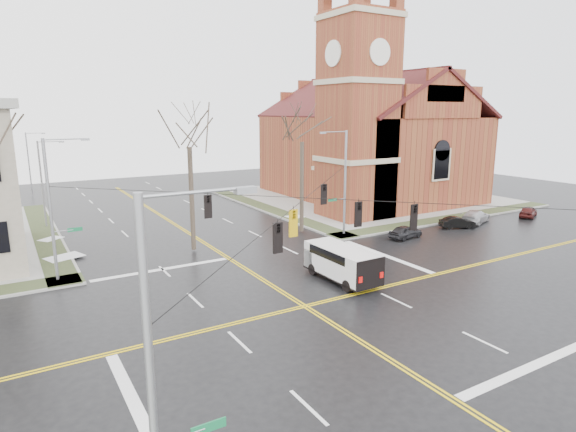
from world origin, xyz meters
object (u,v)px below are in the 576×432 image
streetlight_north_a (43,181)px  parked_car_a (405,232)px  streetlight_north_b (30,161)px  signal_pole_ne (343,180)px  church (366,130)px  signal_pole_nw (53,206)px  tree_nw_near (189,140)px  tree_ne (302,136)px  signal_pole_sw (159,378)px  parked_car_c (475,216)px  cargo_van (340,260)px  parked_car_b (457,223)px  parked_car_d (528,212)px

streetlight_north_a → parked_car_a: (26.11, -20.01, -3.89)m
streetlight_north_b → signal_pole_ne: bearing=-58.9°
church → streetlight_north_a: (-35.42, 3.22, -3.97)m
signal_pole_nw → tree_nw_near: 10.64m
tree_nw_near → tree_ne: size_ratio=1.00×
signal_pole_sw → church: bearing=45.2°
church → tree_ne: bearing=-146.6°
church → signal_pole_sw: (-36.09, -36.28, -3.48)m
parked_car_c → streetlight_north_b: bearing=22.2°
church → cargo_van: (-20.41, -22.16, -7.16)m
church → signal_pole_nw: bearing=-159.8°
parked_car_b → tree_ne: size_ratio=0.27×
parked_car_a → parked_car_d: size_ratio=0.99×
streetlight_north_b → parked_car_d: streetlight_north_b is taller
parked_car_d → parked_car_c: bearing=56.3°
cargo_van → parked_car_c: size_ratio=1.31×
signal_pole_nw → parked_car_c: size_ratio=2.05×
parked_car_b → tree_nw_near: (-23.83, 5.44, 8.10)m
church → parked_car_a: (-9.31, -16.79, -7.86)m
signal_pole_nw → signal_pole_ne: bearing=0.0°
streetlight_north_a → parked_car_a: 33.12m
parked_car_a → parked_car_d: 16.97m
parked_car_a → parked_car_d: parked_car_d is taller
streetlight_north_a → parked_car_d: size_ratio=2.34×
signal_pole_nw → signal_pole_sw: same height
signal_pole_nw → tree_nw_near: (9.75, 2.12, 3.69)m
streetlight_north_a → tree_ne: size_ratio=0.67×
signal_pole_nw → tree_ne: 20.69m
streetlight_north_a → tree_nw_near: size_ratio=0.67×
streetlight_north_a → parked_car_d: 47.78m
signal_pole_sw → streetlight_north_b: size_ratio=1.12×
church → tree_nw_near: 28.60m
parked_car_b → tree_ne: bearing=89.9°
signal_pole_sw → signal_pole_nw: bearing=90.0°
signal_pole_ne → cargo_van: 11.87m
cargo_van → tree_nw_near: size_ratio=0.48×
parked_car_a → cargo_van: bearing=107.8°
signal_pole_ne → parked_car_c: size_ratio=2.05×
streetlight_north_a → tree_ne: tree_ne is taller
parked_car_c → tree_nw_near: (-27.16, 4.80, 8.00)m
church → signal_pole_sw: 51.29m
streetlight_north_a → cargo_van: (15.01, -25.38, -3.19)m
church → parked_car_d: church is taller
tree_nw_near → parked_car_a: bearing=-18.3°
signal_pole_nw → parked_car_d: bearing=-5.0°
signal_pole_nw → tree_nw_near: bearing=12.3°
signal_pole_nw → streetlight_north_a: signal_pole_nw is taller
cargo_van → streetlight_north_b: bearing=107.5°
parked_car_d → signal_pole_nw: bearing=60.7°
cargo_van → church: bearing=46.6°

